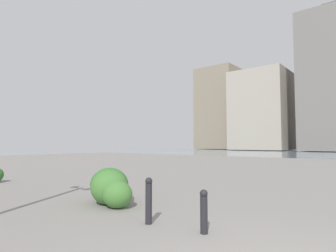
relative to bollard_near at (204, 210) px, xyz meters
name	(u,v)px	position (x,y,z in m)	size (l,w,h in m)	color
building_annex	(262,111)	(21.42, -61.58, 8.78)	(12.36, 12.62, 18.30)	#B2A899
building_highrise	(220,109)	(34.97, -66.12, 10.79)	(10.95, 10.95, 22.31)	gray
bollard_near	(204,210)	(0.00, 0.00, 0.00)	(0.13, 0.13, 0.70)	#232328
bollard_mid	(149,200)	(1.06, 0.16, 0.07)	(0.13, 0.13, 0.83)	#232328
shrub_low	(109,187)	(2.89, -0.43, 0.03)	(0.94, 0.85, 0.80)	#477F38
shrub_round	(109,185)	(3.11, -0.60, 0.05)	(0.99, 0.90, 0.85)	#387533
shrub_wide	(117,194)	(2.45, -0.30, -0.06)	(0.72, 0.64, 0.61)	#477F38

